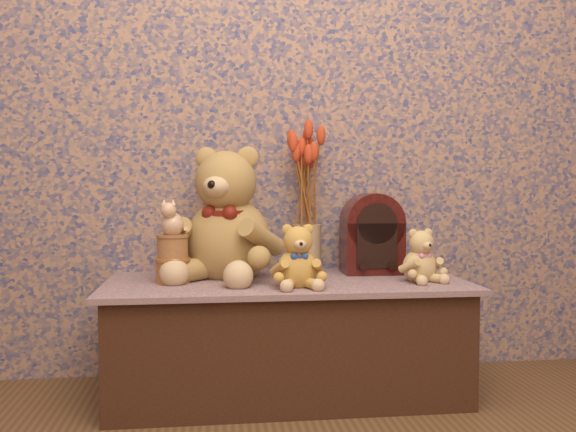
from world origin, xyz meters
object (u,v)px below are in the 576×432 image
at_px(cathedral_radio, 372,233).
at_px(teddy_small, 420,253).
at_px(biscuit_tin_lower, 173,271).
at_px(cat_figurine, 172,217).
at_px(ceramic_vase, 307,249).
at_px(teddy_medium, 297,253).
at_px(teddy_large, 228,208).

bearing_deg(cathedral_radio, teddy_small, -60.53).
xyz_separation_m(teddy_small, biscuit_tin_lower, (-0.89, 0.07, -0.06)).
height_order(cathedral_radio, cat_figurine, cathedral_radio).
bearing_deg(ceramic_vase, teddy_small, -35.04).
xyz_separation_m(teddy_medium, cathedral_radio, (0.34, 0.29, 0.04)).
bearing_deg(teddy_large, biscuit_tin_lower, -127.98).
relative_size(teddy_large, teddy_small, 2.56).
bearing_deg(cathedral_radio, ceramic_vase, 172.10).
height_order(teddy_small, cat_figurine, cat_figurine).
bearing_deg(cat_figurine, teddy_small, 14.87).
xyz_separation_m(cathedral_radio, biscuit_tin_lower, (-0.77, -0.15, -0.12)).
distance_m(ceramic_vase, cat_figurine, 0.57).
xyz_separation_m(biscuit_tin_lower, cat_figurine, (0.00, 0.00, 0.19)).
relative_size(biscuit_tin_lower, cat_figurine, 0.90).
xyz_separation_m(teddy_medium, teddy_small, (0.46, 0.06, -0.01)).
relative_size(teddy_large, biscuit_tin_lower, 4.43).
relative_size(teddy_small, cat_figurine, 1.56).
bearing_deg(cathedral_radio, teddy_large, -174.87).
xyz_separation_m(ceramic_vase, cat_figurine, (-0.52, -0.19, 0.14)).
bearing_deg(teddy_medium, teddy_large, 130.90).
bearing_deg(teddy_medium, cat_figurine, 160.62).
xyz_separation_m(teddy_large, biscuit_tin_lower, (-0.20, -0.11, -0.22)).
relative_size(teddy_medium, biscuit_tin_lower, 1.95).
distance_m(teddy_large, teddy_small, 0.73).
xyz_separation_m(teddy_large, teddy_medium, (0.23, -0.25, -0.15)).
bearing_deg(teddy_small, teddy_large, 149.81).
bearing_deg(teddy_small, ceramic_vase, 129.67).
bearing_deg(biscuit_tin_lower, cathedral_radio, 11.17).
bearing_deg(cat_figurine, cathedral_radio, 30.60).
relative_size(teddy_large, cathedral_radio, 1.66).
height_order(biscuit_tin_lower, cat_figurine, cat_figurine).
bearing_deg(ceramic_vase, cathedral_radio, -8.97).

